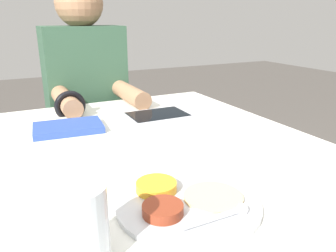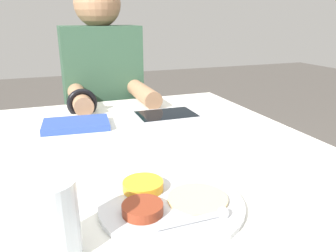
# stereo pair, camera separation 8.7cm
# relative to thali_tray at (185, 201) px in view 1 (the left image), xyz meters

# --- Properties ---
(thali_tray) EXTENTS (0.27, 0.27, 0.03)m
(thali_tray) POSITION_rel_thali_tray_xyz_m (0.00, 0.00, 0.00)
(thali_tray) COLOR #B7BABF
(thali_tray) RESTS_ON dining_table
(red_notebook) EXTENTS (0.22, 0.15, 0.02)m
(red_notebook) POSITION_rel_thali_tray_xyz_m (-0.11, 0.53, -0.00)
(red_notebook) COLOR silver
(red_notebook) RESTS_ON dining_table
(tablet_device) EXTENTS (0.23, 0.16, 0.01)m
(tablet_device) POSITION_rel_thali_tray_xyz_m (0.20, 0.55, -0.00)
(tablet_device) COLOR #B7B7BC
(tablet_device) RESTS_ON dining_table
(person_diner) EXTENTS (0.36, 0.48, 1.26)m
(person_diner) POSITION_rel_thali_tray_xyz_m (0.06, 1.01, -0.17)
(person_diner) COLOR black
(person_diner) RESTS_ON ground_plane
(drinking_glass) EXTENTS (0.08, 0.08, 0.12)m
(drinking_glass) POSITION_rel_thali_tray_xyz_m (-0.20, -0.06, 0.05)
(drinking_glass) COLOR silver
(drinking_glass) RESTS_ON dining_table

